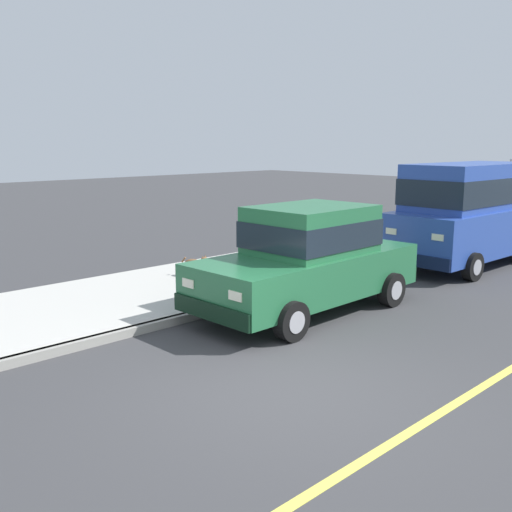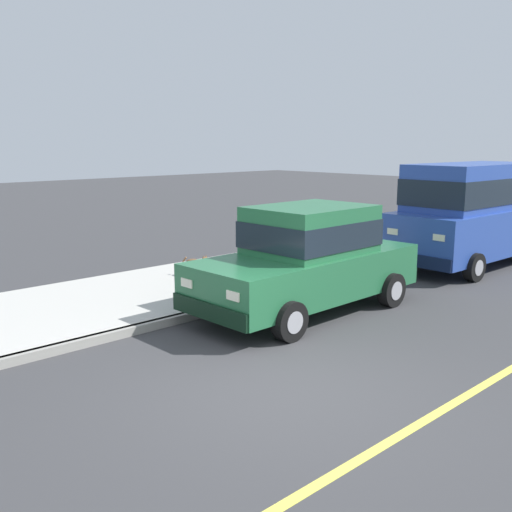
% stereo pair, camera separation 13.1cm
% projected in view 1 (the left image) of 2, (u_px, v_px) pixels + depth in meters
% --- Properties ---
extents(ground_plane, '(80.00, 80.00, 0.00)m').
position_uv_depth(ground_plane, '(292.00, 390.00, 7.30)').
color(ground_plane, '#38383A').
extents(curb, '(0.16, 64.00, 0.14)m').
position_uv_depth(curb, '(148.00, 327.00, 9.55)').
color(curb, gray).
rests_on(curb, ground).
extents(sidewalk, '(3.60, 64.00, 0.14)m').
position_uv_depth(sidewalk, '(93.00, 305.00, 10.83)').
color(sidewalk, '#B7B5AD').
rests_on(sidewalk, ground).
extents(lane_centre_line, '(0.12, 57.60, 0.01)m').
position_uv_depth(lane_centre_line, '(404.00, 435.00, 6.16)').
color(lane_centre_line, '#E0D64C').
rests_on(lane_centre_line, ground).
extents(car_green_sedan, '(2.08, 4.62, 1.92)m').
position_uv_depth(car_green_sedan, '(308.00, 258.00, 10.53)').
color(car_green_sedan, '#23663D').
rests_on(car_green_sedan, ground).
extents(car_blue_van, '(2.23, 4.95, 2.52)m').
position_uv_depth(car_blue_van, '(469.00, 209.00, 14.41)').
color(car_blue_van, '#28479E').
rests_on(car_blue_van, ground).
extents(dog_brown, '(0.74, 0.33, 0.49)m').
position_uv_depth(dog_brown, '(196.00, 263.00, 12.77)').
color(dog_brown, brown).
rests_on(dog_brown, sidewalk).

